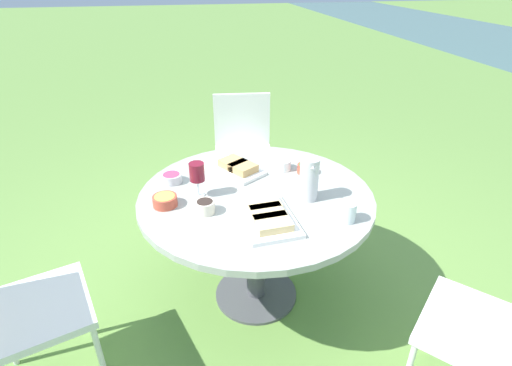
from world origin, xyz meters
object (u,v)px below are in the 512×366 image
at_px(dining_table, 256,210).
at_px(chair_near_left, 11,304).
at_px(chair_near_right, 506,326).
at_px(chair_far_back, 243,143).
at_px(wine_glass, 197,173).
at_px(water_pitcher, 309,179).

distance_m(dining_table, chair_near_left, 1.18).
distance_m(dining_table, chair_near_right, 1.20).
xyz_separation_m(dining_table, chair_far_back, (-1.09, 0.12, -0.08)).
xyz_separation_m(chair_near_left, chair_far_back, (-1.47, 1.23, 0.00)).
relative_size(chair_far_back, wine_glass, 4.81).
distance_m(water_pitcher, wine_glass, 0.56).
bearing_deg(chair_far_back, dining_table, -6.18).
distance_m(chair_near_left, wine_glass, 0.97).
bearing_deg(chair_near_right, dining_table, -137.56).
distance_m(chair_far_back, wine_glass, 1.18).
bearing_deg(chair_near_right, chair_far_back, -160.71).
height_order(chair_far_back, water_pitcher, water_pitcher).
distance_m(dining_table, wine_glass, 0.38).
relative_size(chair_near_right, water_pitcher, 3.97).
bearing_deg(chair_near_right, wine_glass, -129.75).
relative_size(dining_table, wine_glass, 6.59).
distance_m(chair_near_right, chair_far_back, 2.09).
xyz_separation_m(chair_near_left, water_pitcher, (-0.28, 1.36, 0.30)).
bearing_deg(dining_table, wine_glass, -96.36).
bearing_deg(chair_far_back, chair_near_right, 19.29).
height_order(dining_table, wine_glass, wine_glass).
xyz_separation_m(chair_near_right, wine_glass, (-0.92, -1.10, 0.32)).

